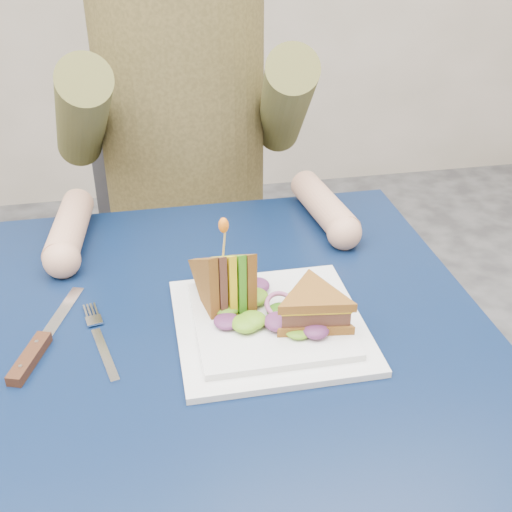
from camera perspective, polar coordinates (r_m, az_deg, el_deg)
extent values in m
cube|color=black|center=(0.93, -2.83, -6.48)|extent=(0.75, 0.75, 0.03)
cylinder|color=#595B5E|center=(1.42, -17.57, -11.64)|extent=(0.04, 0.04, 0.70)
cylinder|color=#595B5E|center=(1.47, 8.24, -8.80)|extent=(0.04, 0.04, 0.70)
cube|color=#47474C|center=(1.56, -5.77, -1.39)|extent=(0.42, 0.40, 0.04)
cube|color=#47474C|center=(1.61, -6.92, 9.60)|extent=(0.42, 0.03, 0.46)
cylinder|color=#47474C|center=(1.57, -11.35, -12.65)|extent=(0.02, 0.02, 0.43)
cylinder|color=#47474C|center=(1.59, 1.94, -11.16)|extent=(0.02, 0.02, 0.43)
cylinder|color=#47474C|center=(1.83, -11.58, -5.35)|extent=(0.02, 0.02, 0.43)
cylinder|color=#47474C|center=(1.85, -0.38, -4.20)|extent=(0.02, 0.02, 0.43)
cylinder|color=brown|center=(1.36, -6.62, 13.26)|extent=(0.34, 0.34, 0.52)
cylinder|color=brown|center=(1.27, -15.24, 11.81)|extent=(0.15, 0.39, 0.31)
cylinder|color=tan|center=(1.14, -16.24, 2.37)|extent=(0.08, 0.20, 0.06)
sphere|color=tan|center=(1.05, -16.88, -0.33)|extent=(0.06, 0.06, 0.06)
cylinder|color=brown|center=(1.30, 2.54, 13.27)|extent=(0.15, 0.39, 0.31)
cylinder|color=tan|center=(1.18, 6.05, 4.45)|extent=(0.08, 0.20, 0.06)
sphere|color=tan|center=(1.10, 7.85, 2.07)|extent=(0.06, 0.06, 0.06)
cube|color=white|center=(0.90, 1.23, -6.18)|extent=(0.26, 0.26, 0.01)
cube|color=white|center=(0.90, 1.24, -5.67)|extent=(0.21, 0.21, 0.01)
cube|color=silver|center=(0.88, -13.27, -8.51)|extent=(0.04, 0.12, 0.00)
cube|color=silver|center=(0.94, -14.20, -5.58)|extent=(0.03, 0.03, 0.00)
cube|color=silver|center=(0.96, -14.92, -4.77)|extent=(0.01, 0.03, 0.00)
cube|color=silver|center=(0.96, -14.63, -4.71)|extent=(0.01, 0.03, 0.00)
cube|color=silver|center=(0.96, -14.34, -4.65)|extent=(0.01, 0.03, 0.00)
cube|color=silver|center=(0.96, -14.05, -4.59)|extent=(0.01, 0.03, 0.00)
cube|color=silver|center=(0.97, -16.94, -4.97)|extent=(0.06, 0.13, 0.00)
cube|color=black|center=(0.89, -19.47, -8.56)|extent=(0.05, 0.10, 0.01)
cylinder|color=silver|center=(0.91, -18.91, -7.24)|extent=(0.01, 0.01, 0.00)
cylinder|color=silver|center=(0.87, -20.21, -9.22)|extent=(0.01, 0.01, 0.00)
cylinder|color=tan|center=(0.87, -2.85, 1.12)|extent=(0.01, 0.01, 0.06)
ellipsoid|color=orange|center=(0.86, -2.90, 2.75)|extent=(0.01, 0.01, 0.02)
torus|color=#9E4C7A|center=(0.89, 2.13, -4.34)|extent=(0.04, 0.04, 0.02)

